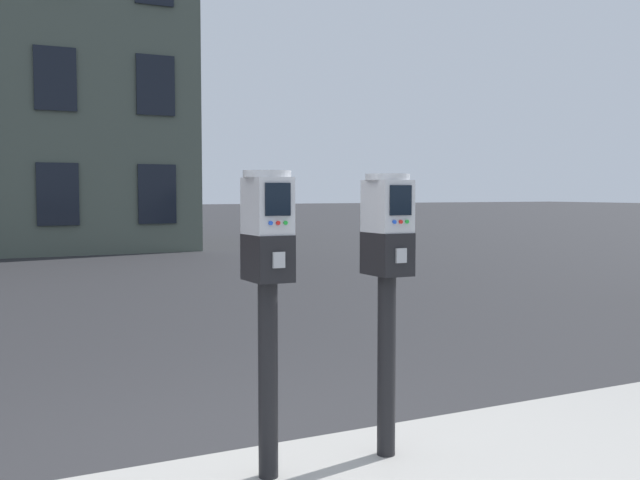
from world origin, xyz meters
name	(u,v)px	position (x,y,z in m)	size (l,w,h in m)	color
parking_meter_near_kerb	(268,267)	(-0.01, -0.21, 1.10)	(0.22, 0.25, 1.40)	black
parking_meter_twin_adjacent	(387,262)	(0.63, -0.21, 1.10)	(0.22, 0.25, 1.39)	black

